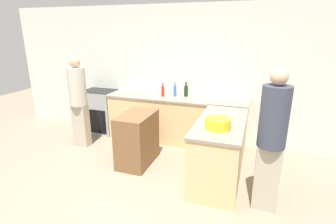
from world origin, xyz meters
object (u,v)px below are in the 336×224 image
object	(u,v)px
vinegar_bottle_clear	(179,94)
mixing_bowl	(218,123)
person_at_peninsula	(272,137)
person_by_range	(78,99)
hot_sauce_bottle	(163,91)
range_oven	(100,111)
water_bottle_blue	(175,91)
island_table	(137,139)
wine_bottle_dark	(186,91)

from	to	relation	value
vinegar_bottle_clear	mixing_bowl	bearing A→B (deg)	-54.14
vinegar_bottle_clear	person_at_peninsula	size ratio (longest dim) A/B	0.16
mixing_bowl	person_by_range	size ratio (longest dim) A/B	0.20
hot_sauce_bottle	person_at_peninsula	bearing A→B (deg)	-39.75
range_oven	water_bottle_blue	bearing A→B (deg)	3.34
vinegar_bottle_clear	water_bottle_blue	world-z (taller)	vinegar_bottle_clear
hot_sauce_bottle	water_bottle_blue	world-z (taller)	water_bottle_blue
range_oven	island_table	distance (m)	1.81
wine_bottle_dark	vinegar_bottle_clear	bearing A→B (deg)	-98.71
person_at_peninsula	island_table	bearing A→B (deg)	164.91
mixing_bowl	person_by_range	xyz separation A→B (m)	(-2.74, 0.62, -0.05)
wine_bottle_dark	person_by_range	bearing A→B (deg)	-152.10
person_by_range	person_at_peninsula	xyz separation A→B (m)	(3.41, -0.85, 0.03)
range_oven	water_bottle_blue	size ratio (longest dim) A/B	3.34
island_table	vinegar_bottle_clear	size ratio (longest dim) A/B	3.01
island_table	water_bottle_blue	world-z (taller)	water_bottle_blue
wine_bottle_dark	water_bottle_blue	size ratio (longest dim) A/B	1.01
mixing_bowl	water_bottle_blue	distance (m)	1.89
person_by_range	hot_sauce_bottle	bearing A→B (deg)	30.14
hot_sauce_bottle	person_by_range	bearing A→B (deg)	-149.86
mixing_bowl	hot_sauce_bottle	bearing A→B (deg)	132.70
range_oven	mixing_bowl	size ratio (longest dim) A/B	2.70
mixing_bowl	water_bottle_blue	xyz separation A→B (m)	(-1.11, 1.53, 0.04)
person_by_range	wine_bottle_dark	bearing A→B (deg)	27.90
water_bottle_blue	mixing_bowl	bearing A→B (deg)	-54.17
island_table	water_bottle_blue	size ratio (longest dim) A/B	3.13
island_table	mixing_bowl	distance (m)	1.53
range_oven	person_at_peninsula	xyz separation A→B (m)	(3.50, -1.66, 0.52)
mixing_bowl	vinegar_bottle_clear	bearing A→B (deg)	125.86
range_oven	vinegar_bottle_clear	size ratio (longest dim) A/B	3.21
vinegar_bottle_clear	hot_sauce_bottle	xyz separation A→B (m)	(-0.39, 0.14, -0.01)
mixing_bowl	person_by_range	distance (m)	2.81
vinegar_bottle_clear	water_bottle_blue	bearing A→B (deg)	125.67
wine_bottle_dark	water_bottle_blue	world-z (taller)	wine_bottle_dark
water_bottle_blue	person_by_range	xyz separation A→B (m)	(-1.64, -0.91, -0.09)
range_oven	wine_bottle_dark	size ratio (longest dim) A/B	3.29
island_table	wine_bottle_dark	size ratio (longest dim) A/B	3.09
mixing_bowl	person_at_peninsula	size ratio (longest dim) A/B	0.19
island_table	mixing_bowl	world-z (taller)	mixing_bowl
hot_sauce_bottle	wine_bottle_dark	bearing A→B (deg)	20.00
vinegar_bottle_clear	island_table	bearing A→B (deg)	-114.68
mixing_bowl	person_by_range	bearing A→B (deg)	167.18
mixing_bowl	person_at_peninsula	bearing A→B (deg)	-18.48
mixing_bowl	wine_bottle_dark	world-z (taller)	wine_bottle_dark
water_bottle_blue	vinegar_bottle_clear	bearing A→B (deg)	-54.33
mixing_bowl	hot_sauce_bottle	world-z (taller)	hot_sauce_bottle
person_by_range	range_oven	bearing A→B (deg)	95.96
hot_sauce_bottle	island_table	bearing A→B (deg)	-92.83
mixing_bowl	vinegar_bottle_clear	distance (m)	1.60
person_at_peninsula	water_bottle_blue	bearing A→B (deg)	135.38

